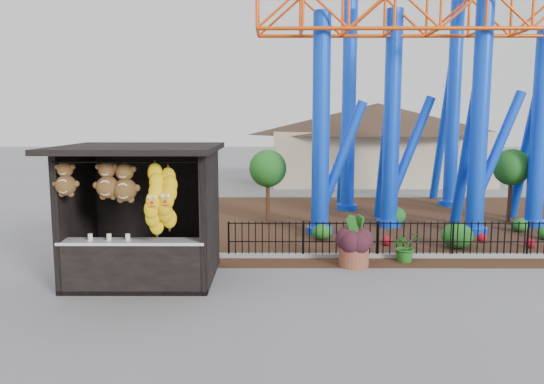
{
  "coord_description": "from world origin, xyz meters",
  "views": [
    {
      "loc": [
        0.0,
        -10.86,
        3.71
      ],
      "look_at": [
        -0.03,
        1.5,
        2.0
      ],
      "focal_mm": 35.0,
      "sensor_mm": 36.0,
      "label": 1
    }
  ],
  "objects_px": {
    "prize_booth": "(141,216)",
    "roller_coaster": "(420,40)",
    "terracotta_planter": "(354,255)",
    "potted_plant": "(406,246)"
  },
  "relations": [
    {
      "from": "prize_booth",
      "to": "potted_plant",
      "type": "height_order",
      "value": "prize_booth"
    },
    {
      "from": "prize_booth",
      "to": "roller_coaster",
      "type": "height_order",
      "value": "roller_coaster"
    },
    {
      "from": "potted_plant",
      "to": "terracotta_planter",
      "type": "bearing_deg",
      "value": -176.53
    },
    {
      "from": "prize_booth",
      "to": "roller_coaster",
      "type": "bearing_deg",
      "value": 42.12
    },
    {
      "from": "terracotta_planter",
      "to": "potted_plant",
      "type": "relative_size",
      "value": 0.92
    },
    {
      "from": "prize_booth",
      "to": "terracotta_planter",
      "type": "relative_size",
      "value": 4.63
    },
    {
      "from": "roller_coaster",
      "to": "potted_plant",
      "type": "xyz_separation_m",
      "value": [
        -1.66,
        -5.59,
        -6.03
      ]
    },
    {
      "from": "roller_coaster",
      "to": "terracotta_planter",
      "type": "bearing_deg",
      "value": -117.1
    },
    {
      "from": "roller_coaster",
      "to": "terracotta_planter",
      "type": "height_order",
      "value": "roller_coaster"
    },
    {
      "from": "prize_booth",
      "to": "terracotta_planter",
      "type": "xyz_separation_m",
      "value": [
        5.03,
        1.31,
        -1.26
      ]
    }
  ]
}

